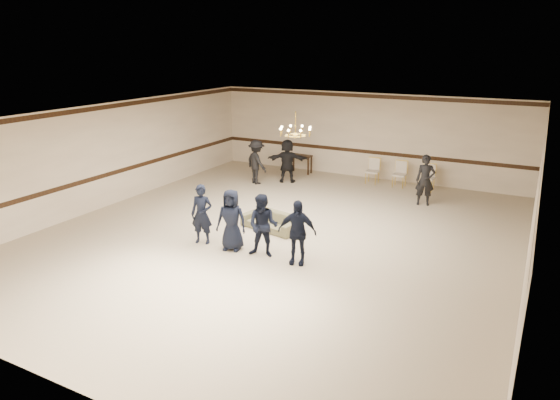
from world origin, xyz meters
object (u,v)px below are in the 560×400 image
at_px(banquet_chair_mid, 399,174).
at_px(console_table, 301,164).
at_px(boy_b, 231,220).
at_px(boy_c, 263,226).
at_px(adult_mid, 287,161).
at_px(settee, 270,221).
at_px(adult_right, 425,180).
at_px(banquet_chair_left, 372,171).
at_px(chandelier, 296,124).
at_px(adult_left, 257,162).
at_px(boy_d, 297,232).
at_px(banquet_chair_right, 428,178).
at_px(boy_a, 202,214).

relative_size(banquet_chair_mid, console_table, 1.06).
distance_m(boy_b, boy_c, 0.90).
bearing_deg(adult_mid, settee, 89.46).
distance_m(settee, adult_right, 5.38).
relative_size(settee, banquet_chair_left, 1.82).
bearing_deg(adult_right, boy_b, -135.59).
relative_size(boy_c, settee, 0.92).
height_order(chandelier, console_table, chandelier).
distance_m(adult_left, console_table, 2.34).
bearing_deg(boy_d, adult_mid, 104.88).
bearing_deg(chandelier, boy_c, -82.17).
bearing_deg(chandelier, banquet_chair_mid, 72.88).
bearing_deg(adult_right, banquet_chair_left, 127.82).
bearing_deg(boy_d, banquet_chair_mid, 73.16).
distance_m(settee, banquet_chair_left, 6.01).
relative_size(adult_mid, console_table, 1.84).
height_order(banquet_chair_right, console_table, banquet_chair_right).
bearing_deg(adult_mid, boy_b, 82.67).
distance_m(settee, console_table, 6.43).
xyz_separation_m(chandelier, banquet_chair_mid, (1.60, 5.21, -2.41)).
bearing_deg(boy_a, banquet_chair_left, 59.39).
xyz_separation_m(boy_d, settee, (-1.63, 1.67, -0.53)).
distance_m(boy_a, adult_left, 5.85).
distance_m(banquet_chair_mid, banquet_chair_right, 1.00).
bearing_deg(boy_d, console_table, 100.98).
xyz_separation_m(boy_b, console_table, (-1.82, 7.78, -0.41)).
height_order(banquet_chair_left, banquet_chair_right, same).
relative_size(boy_b, banquet_chair_left, 1.67).
height_order(adult_mid, console_table, adult_mid).
height_order(boy_b, boy_d, same).
bearing_deg(chandelier, boy_b, -103.59).
height_order(settee, adult_right, adult_right).
relative_size(adult_mid, banquet_chair_left, 1.75).
height_order(boy_d, banquet_chair_mid, boy_d).
distance_m(boy_b, banquet_chair_right, 8.23).
xyz_separation_m(chandelier, settee, (-0.41, -0.71, -2.63)).
xyz_separation_m(adult_left, banquet_chair_right, (5.75, 1.97, -0.35)).
relative_size(boy_a, console_table, 1.77).
bearing_deg(banquet_chair_left, boy_c, -93.25).
relative_size(boy_b, boy_c, 1.00).
height_order(settee, adult_left, adult_left).
bearing_deg(banquet_chair_mid, boy_a, -112.46).
relative_size(chandelier, banquet_chair_right, 1.02).
height_order(adult_right, banquet_chair_mid, adult_right).
relative_size(adult_mid, banquet_chair_mid, 1.75).
distance_m(boy_a, boy_c, 1.80).
xyz_separation_m(banquet_chair_left, banquet_chair_right, (2.00, 0.00, 0.00)).
bearing_deg(boy_d, boy_a, 166.02).
relative_size(boy_d, banquet_chair_mid, 1.67).
bearing_deg(boy_d, adult_left, 113.98).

